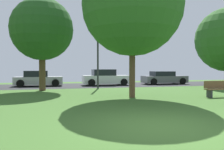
# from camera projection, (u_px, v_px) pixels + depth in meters

# --- Properties ---
(ground_plane) EXTENTS (44.00, 44.00, 0.00)m
(ground_plane) POSITION_uv_depth(u_px,v_px,m) (163.00, 127.00, 6.49)
(ground_plane) COLOR #3D6628
(road_strip) EXTENTS (44.00, 6.40, 0.01)m
(road_strip) POSITION_uv_depth(u_px,v_px,m) (84.00, 85.00, 21.97)
(road_strip) COLOR #28282B
(road_strip) RESTS_ON ground_plane
(oak_tree_right) EXTENTS (5.54, 5.54, 7.81)m
(oak_tree_right) POSITION_uv_depth(u_px,v_px,m) (132.00, 5.00, 12.92)
(oak_tree_right) COLOR brown
(oak_tree_right) RESTS_ON ground_plane
(maple_tree_near) EXTENTS (4.45, 4.45, 6.61)m
(maple_tree_near) POSITION_uv_depth(u_px,v_px,m) (42.00, 29.00, 16.87)
(maple_tree_near) COLOR brown
(maple_tree_near) RESTS_ON ground_plane
(parked_car_silver) EXTENTS (4.12, 2.04, 1.37)m
(parked_car_silver) POSITION_uv_depth(u_px,v_px,m) (38.00, 79.00, 21.18)
(parked_car_silver) COLOR #B7B7BC
(parked_car_silver) RESTS_ON ground_plane
(parked_car_white) EXTENTS (4.30, 1.92, 1.49)m
(parked_car_white) POSITION_uv_depth(u_px,v_px,m) (105.00, 78.00, 22.24)
(parked_car_white) COLOR white
(parked_car_white) RESTS_ON ground_plane
(parked_car_grey) EXTENTS (4.43, 1.98, 1.28)m
(parked_car_grey) POSITION_uv_depth(u_px,v_px,m) (164.00, 78.00, 23.88)
(parked_car_grey) COLOR slate
(parked_car_grey) RESTS_ON ground_plane
(park_bench) EXTENTS (1.60, 0.45, 0.90)m
(park_bench) POSITION_uv_depth(u_px,v_px,m) (218.00, 89.00, 13.16)
(park_bench) COLOR brown
(park_bench) RESTS_ON ground_plane
(street_lamp_post) EXTENTS (0.14, 0.14, 4.50)m
(street_lamp_post) POSITION_uv_depth(u_px,v_px,m) (98.00, 60.00, 18.37)
(street_lamp_post) COLOR #2D2D33
(street_lamp_post) RESTS_ON ground_plane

